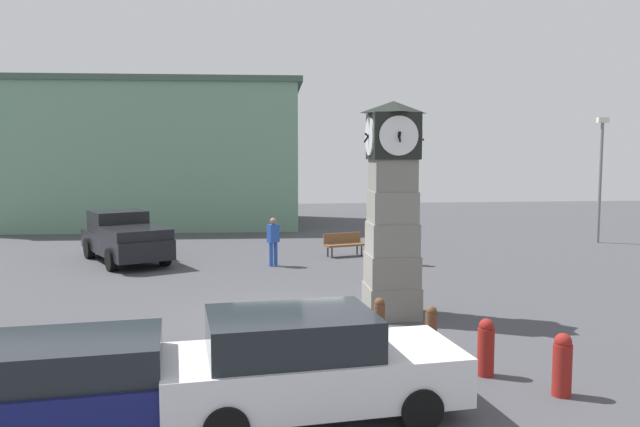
# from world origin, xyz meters

# --- Properties ---
(ground_plane) EXTENTS (70.63, 70.63, 0.00)m
(ground_plane) POSITION_xyz_m (0.00, 0.00, 0.00)
(ground_plane) COLOR #424247
(clock_tower) EXTENTS (1.50, 1.45, 5.28)m
(clock_tower) POSITION_xyz_m (2.60, 0.02, 2.55)
(clock_tower) COLOR slate
(clock_tower) RESTS_ON ground_plane
(bollard_near_tower) EXTENTS (0.31, 0.31, 1.06)m
(bollard_near_tower) POSITION_xyz_m (4.26, -5.35, 0.54)
(bollard_near_tower) COLOR maroon
(bollard_near_tower) RESTS_ON ground_plane
(bollard_mid_row) EXTENTS (0.30, 0.30, 1.06)m
(bollard_mid_row) POSITION_xyz_m (3.35, -4.30, 0.53)
(bollard_mid_row) COLOR maroon
(bollard_mid_row) RESTS_ON ground_plane
(bollard_far_row) EXTENTS (0.23, 0.23, 1.07)m
(bollard_far_row) POSITION_xyz_m (2.63, -3.31, 0.54)
(bollard_far_row) COLOR brown
(bollard_far_row) RESTS_ON ground_plane
(bollard_end_row) EXTENTS (0.24, 0.24, 0.94)m
(bollard_end_row) POSITION_xyz_m (1.88, -1.97, 0.48)
(bollard_end_row) COLOR brown
(bollard_end_row) RESTS_ON ground_plane
(car_near_tower) EXTENTS (4.60, 2.39, 1.41)m
(car_near_tower) POSITION_xyz_m (-3.14, -5.93, 0.73)
(car_near_tower) COLOR navy
(car_near_tower) RESTS_ON ground_plane
(car_by_building) EXTENTS (4.72, 2.40, 1.62)m
(car_by_building) POSITION_xyz_m (-0.02, -5.65, 0.82)
(car_by_building) COLOR silver
(car_by_building) RESTS_ON ground_plane
(pickup_truck) EXTENTS (4.13, 5.52, 1.85)m
(pickup_truck) POSITION_xyz_m (-5.51, 8.77, 0.93)
(pickup_truck) COLOR black
(pickup_truck) RESTS_ON ground_plane
(bench) EXTENTS (1.68, 0.97, 0.90)m
(bench) POSITION_xyz_m (2.79, 9.18, 0.52)
(bench) COLOR brown
(bench) RESTS_ON ground_plane
(pedestrian_near_bench) EXTENTS (0.44, 0.46, 1.60)m
(pedestrian_near_bench) POSITION_xyz_m (4.63, 7.03, 0.91)
(pedestrian_near_bench) COLOR gold
(pedestrian_near_bench) RESTS_ON ground_plane
(pedestrian_crossing_lot) EXTENTS (0.47, 0.42, 1.74)m
(pedestrian_crossing_lot) POSITION_xyz_m (-0.05, 7.27, 1.00)
(pedestrian_crossing_lot) COLOR #264CA5
(pedestrian_crossing_lot) RESTS_ON ground_plane
(street_lamp_near_road) EXTENTS (0.50, 0.24, 5.64)m
(street_lamp_near_road) POSITION_xyz_m (14.82, 11.59, 3.30)
(street_lamp_near_road) COLOR slate
(street_lamp_near_road) RESTS_ON ground_plane
(warehouse_blue_far) EXTENTS (18.15, 9.38, 7.95)m
(warehouse_blue_far) POSITION_xyz_m (-6.91, 21.48, 3.98)
(warehouse_blue_far) COLOR gray
(warehouse_blue_far) RESTS_ON ground_plane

